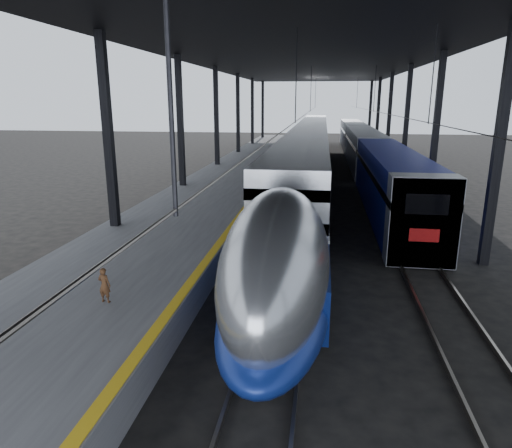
# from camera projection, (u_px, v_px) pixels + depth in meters

# --- Properties ---
(ground) EXTENTS (160.00, 160.00, 0.00)m
(ground) POSITION_uv_depth(u_px,v_px,m) (220.00, 302.00, 14.75)
(ground) COLOR black
(ground) RESTS_ON ground
(platform) EXTENTS (6.00, 80.00, 1.00)m
(platform) POSITION_uv_depth(u_px,v_px,m) (233.00, 181.00, 34.21)
(platform) COLOR #4C4C4F
(platform) RESTS_ON ground
(yellow_strip) EXTENTS (0.30, 80.00, 0.01)m
(yellow_strip) POSITION_uv_depth(u_px,v_px,m) (270.00, 175.00, 33.69)
(yellow_strip) COLOR gold
(yellow_strip) RESTS_ON platform
(rails) EXTENTS (6.52, 80.00, 0.16)m
(rails) POSITION_uv_depth(u_px,v_px,m) (340.00, 189.00, 33.21)
(rails) COLOR slate
(rails) RESTS_ON ground
(canopy) EXTENTS (18.00, 75.00, 9.47)m
(canopy) POSITION_uv_depth(u_px,v_px,m) (308.00, 58.00, 31.20)
(canopy) COLOR black
(canopy) RESTS_ON ground
(tgv_train) EXTENTS (2.90, 65.20, 4.16)m
(tgv_train) POSITION_uv_depth(u_px,v_px,m) (309.00, 154.00, 38.49)
(tgv_train) COLOR #ACAEB3
(tgv_train) RESTS_ON ground
(second_train) EXTENTS (2.60, 56.05, 3.59)m
(second_train) POSITION_uv_depth(u_px,v_px,m) (364.00, 150.00, 43.10)
(second_train) COLOR navy
(second_train) RESTS_ON ground
(child) EXTENTS (0.39, 0.28, 0.99)m
(child) POSITION_uv_depth(u_px,v_px,m) (104.00, 285.00, 12.30)
(child) COLOR #4E2F1A
(child) RESTS_ON platform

